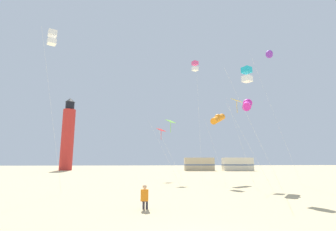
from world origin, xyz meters
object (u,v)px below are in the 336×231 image
(kite_diamond_scarlet, at_px, (162,132))
(kite_tube_magenta, at_px, (247,104))
(kite_box_rainbow, at_px, (195,66))
(kite_diamond_gold, at_px, (237,103))
(lighthouse_distant, at_px, (68,136))
(rv_van_cream, at_px, (237,164))
(kite_tube_orange, at_px, (218,119))
(kite_box_cyan, at_px, (247,75))
(kite_flyer_standing, at_px, (145,196))
(rv_van_tan, at_px, (199,164))
(kite_tube_violet, at_px, (269,55))
(kite_box_white, at_px, (52,38))
(kite_diamond_lime, at_px, (170,123))

(kite_diamond_scarlet, relative_size, kite_tube_magenta, 0.78)
(kite_box_rainbow, distance_m, kite_tube_magenta, 9.99)
(kite_diamond_gold, xyz_separation_m, lighthouse_distant, (-26.78, 36.73, 0.33))
(kite_tube_magenta, bearing_deg, rv_van_cream, 71.64)
(kite_tube_orange, xyz_separation_m, rv_van_cream, (11.93, 27.25, -5.32))
(kite_diamond_gold, distance_m, rv_van_cream, 33.68)
(kite_box_cyan, xyz_separation_m, kite_tube_orange, (0.18, 8.60, -1.90))
(kite_flyer_standing, xyz_separation_m, rv_van_tan, (11.32, 41.94, 0.78))
(kite_flyer_standing, bearing_deg, rv_van_cream, -109.31)
(kite_flyer_standing, distance_m, kite_box_rainbow, 20.67)
(kite_tube_violet, distance_m, kite_tube_magenta, 9.56)
(kite_box_cyan, relative_size, lighthouse_distant, 0.55)
(kite_tube_magenta, distance_m, rv_van_cream, 34.93)
(kite_diamond_gold, bearing_deg, lighthouse_distant, 126.09)
(lighthouse_distant, bearing_deg, kite_box_cyan, -57.99)
(kite_box_rainbow, height_order, rv_van_tan, kite_box_rainbow)
(kite_box_cyan, relative_size, kite_box_white, 0.75)
(kite_tube_violet, bearing_deg, kite_diamond_gold, -149.53)
(kite_tube_violet, bearing_deg, kite_box_rainbow, 162.19)
(kite_flyer_standing, relative_size, kite_box_rainbow, 0.08)
(kite_flyer_standing, height_order, kite_diamond_gold, kite_diamond_gold)
(kite_tube_violet, distance_m, rv_van_cream, 31.37)
(kite_tube_magenta, xyz_separation_m, rv_van_cream, (10.85, 32.71, -5.67))
(kite_box_rainbow, height_order, lighthouse_distant, lighthouse_distant)
(rv_van_cream, bearing_deg, lighthouse_distant, 173.12)
(kite_box_cyan, distance_m, kite_tube_orange, 8.81)
(kite_diamond_gold, bearing_deg, kite_diamond_lime, 147.01)
(kite_flyer_standing, height_order, kite_tube_orange, kite_tube_orange)
(kite_tube_magenta, bearing_deg, kite_diamond_gold, 103.07)
(lighthouse_distant, xyz_separation_m, rv_van_tan, (29.75, -4.54, -6.45))
(kite_flyer_standing, bearing_deg, lighthouse_distant, -62.12)
(kite_tube_violet, distance_m, kite_diamond_lime, 13.59)
(kite_diamond_gold, distance_m, kite_box_rainbow, 8.51)
(kite_box_rainbow, bearing_deg, kite_diamond_scarlet, 152.31)
(kite_box_cyan, height_order, lighthouse_distant, lighthouse_distant)
(kite_box_cyan, relative_size, rv_van_cream, 1.42)
(kite_diamond_gold, height_order, rv_van_cream, kite_diamond_gold)
(kite_tube_violet, height_order, rv_van_tan, kite_tube_violet)
(kite_diamond_scarlet, relative_size, lighthouse_distant, 0.36)
(kite_box_rainbow, xyz_separation_m, rv_van_cream, (13.98, 25.56, -11.90))
(kite_tube_violet, height_order, kite_diamond_scarlet, kite_tube_violet)
(lighthouse_distant, relative_size, rv_van_tan, 2.55)
(kite_diamond_scarlet, relative_size, kite_tube_orange, 0.82)
(kite_box_cyan, relative_size, kite_tube_orange, 1.24)
(kite_flyer_standing, relative_size, kite_diamond_gold, 0.14)
(kite_flyer_standing, xyz_separation_m, kite_box_cyan, (7.46, 5.06, 8.01))
(kite_box_cyan, bearing_deg, kite_diamond_scarlet, 114.95)
(kite_flyer_standing, height_order, kite_tube_violet, kite_tube_violet)
(kite_tube_violet, bearing_deg, rv_van_cream, 77.88)
(kite_diamond_scarlet, relative_size, kite_diamond_lime, 0.93)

